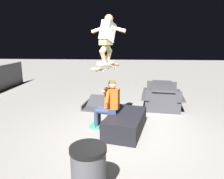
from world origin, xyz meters
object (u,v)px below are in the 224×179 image
Objects in this scene: person_sitting_on_ledge at (108,103)px; skater_airborne at (107,37)px; picnic_table_back at (162,92)px; ledge_box_main at (125,123)px; kicker_ramp at (97,105)px; trash_bin at (88,173)px; skateboard at (106,67)px.

person_sitting_on_ledge is 1.60m from skater_airborne.
skater_airborne is at bearing 141.67° from picnic_table_back.
picnic_table_back is (2.16, -1.25, 0.27)m from ledge_box_main.
trash_bin is at bearing -173.47° from kicker_ramp.
kicker_ramp is at bearing 6.53° from trash_bin.
skater_airborne reaches higher than kicker_ramp.
ledge_box_main is 0.82× the size of picnic_table_back.
picnic_table_back is 2.28× the size of trash_bin.
ledge_box_main is 1.21× the size of kicker_ramp.
trash_bin is (-2.43, 0.07, -0.30)m from person_sitting_on_ledge.
kicker_ramp is (1.95, 0.52, -1.55)m from skateboard.
skater_airborne is at bearing 89.00° from ledge_box_main.
skater_airborne is 1.38× the size of trash_bin.
kicker_ramp is at bearing 14.80° from skateboard.
trash_bin is at bearing 178.43° from person_sitting_on_ledge.
trash_bin is at bearing 179.16° from skateboard.
skateboard is (-0.17, 0.03, 0.91)m from person_sitting_on_ledge.
trash_bin reaches higher than picnic_table_back.
ledge_box_main is at bearing -91.00° from skater_airborne.
person_sitting_on_ledge is 2.65m from picnic_table_back.
picnic_table_back is at bearing -83.67° from kicker_ramp.
skater_airborne is 0.60× the size of picnic_table_back.
skater_airborne reaches higher than trash_bin.
skateboard is 0.90× the size of skater_airborne.
trash_bin is at bearing 178.59° from skater_airborne.
skater_airborne is at bearing 175.14° from person_sitting_on_ledge.
skater_airborne is at bearing -24.77° from skateboard.
person_sitting_on_ledge is at bearing -162.91° from kicker_ramp.
ledge_box_main is 1.47m from skateboard.
skater_airborne is at bearing -164.15° from kicker_ramp.
trash_bin is (-4.22, -0.48, 0.35)m from kicker_ramp.
skateboard is 3.01m from picnic_table_back.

